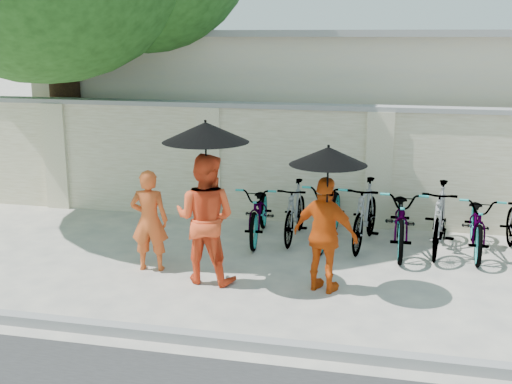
# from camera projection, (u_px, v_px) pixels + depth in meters

# --- Properties ---
(ground) EXTENTS (80.00, 80.00, 0.00)m
(ground) POSITION_uv_depth(u_px,v_px,m) (215.00, 283.00, 8.60)
(ground) COLOR beige
(kerb) EXTENTS (40.00, 0.16, 0.12)m
(kerb) POSITION_uv_depth(u_px,v_px,m) (171.00, 335.00, 6.97)
(kerb) COLOR gray
(kerb) RESTS_ON ground
(compound_wall) EXTENTS (20.00, 0.30, 2.00)m
(compound_wall) POSITION_uv_depth(u_px,v_px,m) (321.00, 167.00, 11.17)
(compound_wall) COLOR #EDE7CB
(compound_wall) RESTS_ON ground
(building_behind) EXTENTS (14.00, 6.00, 3.20)m
(building_behind) POSITION_uv_depth(u_px,v_px,m) (387.00, 109.00, 14.41)
(building_behind) COLOR beige
(building_behind) RESTS_ON ground
(monk_left) EXTENTS (0.57, 0.42, 1.44)m
(monk_left) POSITION_uv_depth(u_px,v_px,m) (149.00, 220.00, 8.93)
(monk_left) COLOR #DE5924
(monk_left) RESTS_ON ground
(monk_center) EXTENTS (0.91, 0.74, 1.75)m
(monk_center) POSITION_uv_depth(u_px,v_px,m) (205.00, 218.00, 8.48)
(monk_center) COLOR #F44C21
(monk_center) RESTS_ON ground
(parasol_center) EXTENTS (1.12, 1.12, 1.18)m
(parasol_center) POSITION_uv_depth(u_px,v_px,m) (206.00, 132.00, 8.12)
(parasol_center) COLOR black
(parasol_center) RESTS_ON ground
(monk_right) EXTENTS (0.96, 0.64, 1.51)m
(monk_right) POSITION_uv_depth(u_px,v_px,m) (325.00, 235.00, 8.16)
(monk_right) COLOR #D24B0E
(monk_right) RESTS_ON ground
(parasol_right) EXTENTS (0.97, 0.97, 1.05)m
(parasol_right) POSITION_uv_depth(u_px,v_px,m) (328.00, 156.00, 7.83)
(parasol_right) COLOR black
(parasol_right) RESTS_ON ground
(bike_0) EXTENTS (0.79, 1.85, 0.95)m
(bike_0) POSITION_uv_depth(u_px,v_px,m) (260.00, 211.00, 10.34)
(bike_0) COLOR slate
(bike_0) RESTS_ON ground
(bike_1) EXTENTS (0.50, 1.59, 0.95)m
(bike_1) POSITION_uv_depth(u_px,v_px,m) (295.00, 211.00, 10.33)
(bike_1) COLOR slate
(bike_1) RESTS_ON ground
(bike_2) EXTENTS (0.80, 1.99, 1.03)m
(bike_2) POSITION_uv_depth(u_px,v_px,m) (330.00, 211.00, 10.17)
(bike_2) COLOR slate
(bike_2) RESTS_ON ground
(bike_3) EXTENTS (0.72, 1.78, 1.04)m
(bike_3) POSITION_uv_depth(u_px,v_px,m) (365.00, 214.00, 9.99)
(bike_3) COLOR slate
(bike_3) RESTS_ON ground
(bike_4) EXTENTS (0.72, 1.97, 1.03)m
(bike_4) POSITION_uv_depth(u_px,v_px,m) (402.00, 218.00, 9.79)
(bike_4) COLOR slate
(bike_4) RESTS_ON ground
(bike_5) EXTENTS (0.72, 1.80, 1.05)m
(bike_5) POSITION_uv_depth(u_px,v_px,m) (440.00, 218.00, 9.73)
(bike_5) COLOR slate
(bike_5) RESTS_ON ground
(bike_6) EXTENTS (0.70, 1.85, 0.96)m
(bike_6) POSITION_uv_depth(u_px,v_px,m) (478.00, 223.00, 9.66)
(bike_6) COLOR slate
(bike_6) RESTS_ON ground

